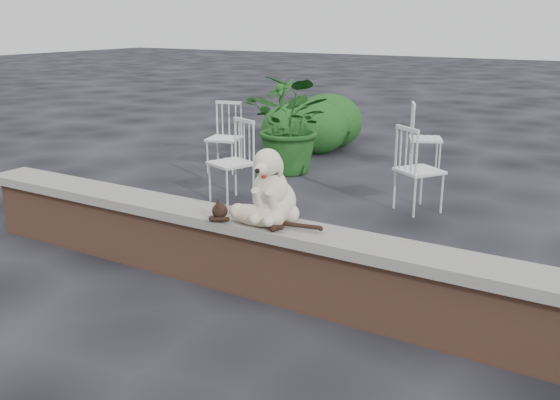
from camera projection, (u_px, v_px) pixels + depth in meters
The scene contains 12 objects.
ground at pixel (273, 295), 4.64m from camera, with size 60.00×60.00×0.00m, color black.
brick_wall at pixel (272, 265), 4.57m from camera, with size 6.00×0.30×0.50m, color brown.
capstone at pixel (272, 228), 4.49m from camera, with size 6.20×0.40×0.08m, color slate.
dog at pixel (275, 183), 4.44m from camera, with size 0.38×0.51×0.59m, color beige, non-canonical shape.
cat at pixel (255, 214), 4.41m from camera, with size 1.02×0.24×0.17m, color #C2AE8A, non-canonical shape.
chair_c at pixel (419, 169), 6.55m from camera, with size 0.56×0.56×0.94m, color white, non-canonical shape.
chair_b at pixel (231, 162), 6.89m from camera, with size 0.56×0.56×0.94m, color white, non-canonical shape.
chair_e at pixel (426, 138), 8.27m from camera, with size 0.56×0.56×0.94m, color white, non-canonical shape.
chair_a at pixel (224, 137), 8.30m from camera, with size 0.56×0.56×0.94m, color white, non-canonical shape.
potted_plant_a at pixel (293, 124), 8.15m from camera, with size 1.20×1.04×1.33m, color #124216.
potted_plant_b at pixel (281, 109), 10.48m from camera, with size 0.58×0.58×1.04m, color #124216.
shrubbery at pixel (314, 125), 9.75m from camera, with size 1.40×1.60×0.91m.
Camera 1 is at (2.25, -3.60, 2.03)m, focal length 38.98 mm.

